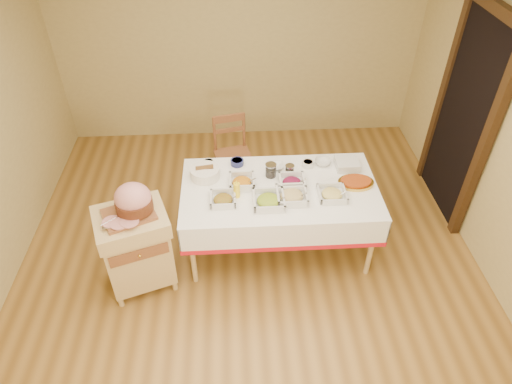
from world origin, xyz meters
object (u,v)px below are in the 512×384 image
ham_on_board (133,202)px  brass_platter (356,182)px  mustard_bottle (237,189)px  bread_basket (205,173)px  preserve_jar_right (290,171)px  dining_table (279,201)px  plate_stack (347,164)px  dining_chair (233,154)px  butcher_cart (136,246)px  preserve_jar_left (271,171)px

ham_on_board → brass_platter: bearing=10.8°
mustard_bottle → bread_basket: 0.42m
preserve_jar_right → mustard_bottle: size_ratio=0.60×
dining_table → plate_stack: (0.68, 0.27, 0.20)m
dining_chair → butcher_cart: bearing=-121.8°
preserve_jar_left → preserve_jar_right: (0.18, 0.01, -0.01)m
plate_stack → preserve_jar_left: bearing=-172.8°
butcher_cart → bread_basket: 0.92m
preserve_jar_left → ham_on_board: bearing=-155.4°
preserve_jar_left → mustard_bottle: bearing=-139.2°
plate_stack → dining_chair: bearing=146.2°
dining_chair → mustard_bottle: mustard_bottle is taller
ham_on_board → plate_stack: size_ratio=1.99×
butcher_cart → mustard_bottle: bearing=18.0°
brass_platter → dining_table: bearing=-179.2°
butcher_cart → brass_platter: butcher_cart is taller
dining_chair → ham_on_board: ham_on_board is taller
dining_chair → brass_platter: size_ratio=2.62×
butcher_cart → plate_stack: bearing=18.7°
plate_stack → brass_platter: plate_stack is taller
dining_chair → brass_platter: (1.14, -1.01, 0.33)m
preserve_jar_right → plate_stack: (0.57, 0.09, -0.01)m
butcher_cart → dining_chair: dining_chair is taller
ham_on_board → plate_stack: ham_on_board is taller
dining_table → preserve_jar_left: preserve_jar_left is taller
plate_stack → butcher_cart: bearing=-161.3°
dining_chair → preserve_jar_left: bearing=-67.0°
preserve_jar_left → plate_stack: bearing=7.2°
butcher_cart → plate_stack: butcher_cart is taller
ham_on_board → bread_basket: 0.81m
ham_on_board → preserve_jar_right: ham_on_board is taller
dining_table → butcher_cart: bearing=-163.0°
ham_on_board → brass_platter: size_ratio=1.29×
bread_basket → brass_platter: 1.42m
dining_table → preserve_jar_right: (0.11, 0.19, 0.21)m
mustard_bottle → dining_chair: bearing=91.4°
dining_chair → preserve_jar_right: bearing=-57.1°
dining_table → bread_basket: size_ratio=6.56×
preserve_jar_left → preserve_jar_right: 0.18m
preserve_jar_right → brass_platter: 0.63m
bread_basket → butcher_cart: bearing=-135.8°
plate_stack → brass_platter: bearing=-83.5°
mustard_bottle → brass_platter: 1.12m
brass_platter → mustard_bottle: bearing=-174.1°
mustard_bottle → plate_stack: mustard_bottle is taller
butcher_cart → ham_on_board: bearing=38.1°
dining_table → butcher_cart: butcher_cart is taller
dining_table → plate_stack: size_ratio=8.37×
ham_on_board → mustard_bottle: ham_on_board is taller
bread_basket → preserve_jar_right: bearing=-0.8°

